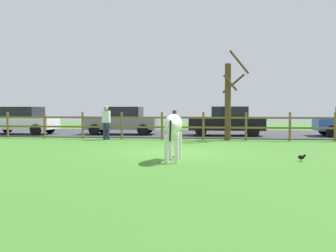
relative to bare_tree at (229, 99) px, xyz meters
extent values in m
plane|color=#3D7528|center=(-2.10, -5.05, -1.95)|extent=(60.00, 60.00, 0.00)
cube|color=#38383D|center=(-2.10, 4.25, -1.92)|extent=(28.00, 7.40, 0.05)
cylinder|color=brown|center=(-11.11, -0.05, -1.28)|extent=(0.11, 0.11, 1.33)
cylinder|color=brown|center=(-9.12, -0.05, -1.28)|extent=(0.11, 0.11, 1.33)
cylinder|color=brown|center=(-7.14, -0.05, -1.28)|extent=(0.11, 0.11, 1.33)
cylinder|color=brown|center=(-5.15, -0.05, -1.28)|extent=(0.11, 0.11, 1.33)
cylinder|color=brown|center=(-3.16, -0.05, -1.28)|extent=(0.11, 0.11, 1.33)
cylinder|color=brown|center=(-1.18, -0.05, -1.28)|extent=(0.11, 0.11, 1.33)
cylinder|color=brown|center=(0.81, -0.05, -1.28)|extent=(0.11, 0.11, 1.33)
cylinder|color=brown|center=(2.80, -0.05, -1.28)|extent=(0.11, 0.11, 1.33)
cylinder|color=brown|center=(4.78, -0.05, -1.28)|extent=(0.11, 0.11, 1.33)
cube|color=brown|center=(-2.17, -0.05, -1.35)|extent=(21.85, 0.06, 0.09)
cube|color=brown|center=(-2.17, -0.05, -0.89)|extent=(21.85, 0.06, 0.09)
cylinder|color=#513A23|center=(-0.04, 0.01, -0.15)|extent=(0.29, 0.29, 3.60)
cylinder|color=#513A23|center=(0.45, -0.43, 1.65)|extent=(0.99, 1.09, 0.96)
cylinder|color=#513A23|center=(0.06, -0.29, 0.73)|extent=(0.70, 0.31, 0.76)
cylinder|color=#513A23|center=(0.25, 0.50, 0.75)|extent=(1.08, 0.69, 0.91)
ellipsoid|color=white|center=(-1.82, -7.23, -0.92)|extent=(0.49, 1.25, 0.56)
cylinder|color=white|center=(-1.95, -6.83, -1.56)|extent=(0.11, 0.11, 0.78)
cylinder|color=white|center=(-1.67, -6.83, -1.56)|extent=(0.11, 0.11, 0.78)
cylinder|color=white|center=(-1.96, -7.63, -1.56)|extent=(0.11, 0.11, 0.78)
cylinder|color=white|center=(-1.68, -7.63, -1.56)|extent=(0.11, 0.11, 0.78)
cylinder|color=white|center=(-1.81, -6.70, -1.10)|extent=(0.25, 0.59, 0.51)
ellipsoid|color=white|center=(-1.81, -6.28, -1.67)|extent=(0.21, 0.44, 0.24)
cube|color=black|center=(-1.81, -6.98, -0.60)|extent=(0.05, 0.56, 0.12)
cylinder|color=black|center=(-1.83, -7.90, -1.07)|extent=(0.05, 0.19, 0.54)
cylinder|color=black|center=(1.70, -6.86, -1.92)|extent=(0.01, 0.01, 0.06)
cylinder|color=black|center=(1.70, -6.90, -1.92)|extent=(0.01, 0.01, 0.06)
ellipsoid|color=black|center=(1.70, -6.88, -1.83)|extent=(0.18, 0.10, 0.12)
sphere|color=black|center=(1.79, -6.88, -1.78)|extent=(0.07, 0.07, 0.07)
cube|color=black|center=(-0.02, 2.52, -1.25)|extent=(4.03, 1.77, 0.70)
cube|color=black|center=(0.13, 2.52, -0.62)|extent=(1.93, 1.60, 0.56)
cylinder|color=black|center=(-1.35, 1.64, -1.60)|extent=(0.60, 0.19, 0.60)
cylinder|color=black|center=(-1.38, 3.34, -1.60)|extent=(0.60, 0.19, 0.60)
cylinder|color=black|center=(1.35, 1.70, -1.60)|extent=(0.60, 0.19, 0.60)
cylinder|color=black|center=(1.32, 3.39, -1.60)|extent=(0.60, 0.19, 0.60)
cube|color=slate|center=(-5.86, 2.72, -1.25)|extent=(4.02, 1.76, 0.70)
cube|color=black|center=(-5.71, 2.73, -0.62)|extent=(1.92, 1.59, 0.56)
cylinder|color=black|center=(-7.19, 1.85, -1.60)|extent=(0.60, 0.19, 0.60)
cylinder|color=black|center=(-7.22, 3.55, -1.60)|extent=(0.60, 0.19, 0.60)
cylinder|color=black|center=(-4.49, 1.89, -1.60)|extent=(0.60, 0.19, 0.60)
cylinder|color=black|center=(-4.52, 3.59, -1.60)|extent=(0.60, 0.19, 0.60)
cube|color=white|center=(-11.64, 2.13, -1.25)|extent=(4.01, 1.72, 0.70)
cube|color=black|center=(-11.49, 2.13, -0.62)|extent=(1.91, 1.58, 0.56)
cylinder|color=black|center=(-12.99, 2.99, -1.60)|extent=(0.60, 0.18, 0.60)
cylinder|color=black|center=(-10.30, 1.27, -1.60)|extent=(0.60, 0.18, 0.60)
cylinder|color=black|center=(-10.29, 2.97, -1.60)|extent=(0.60, 0.18, 0.60)
cylinder|color=black|center=(5.26, 1.84, -1.60)|extent=(0.61, 0.21, 0.60)
cylinder|color=black|center=(5.36, 3.53, -1.60)|extent=(0.61, 0.21, 0.60)
cylinder|color=#232847|center=(-5.90, -0.46, -1.54)|extent=(0.14, 0.14, 0.82)
cylinder|color=#232847|center=(-5.72, -0.47, -1.54)|extent=(0.14, 0.14, 0.82)
cube|color=silver|center=(-5.81, -0.46, -0.84)|extent=(0.37, 0.24, 0.58)
sphere|color=tan|center=(-5.81, -0.46, -0.42)|extent=(0.22, 0.22, 0.22)
camera|label=1|loc=(-0.73, -17.07, -0.53)|focal=38.25mm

